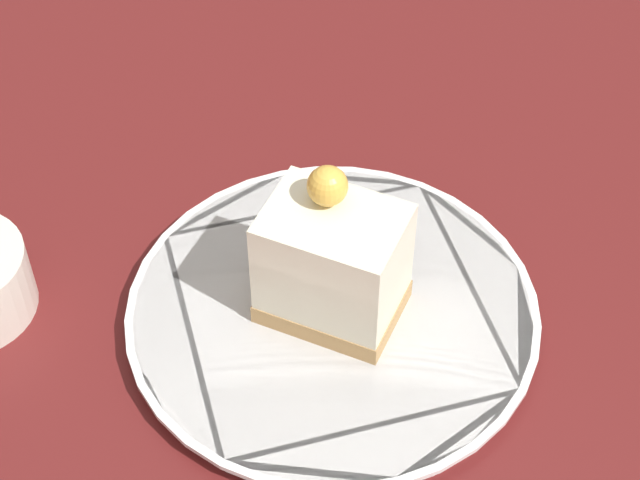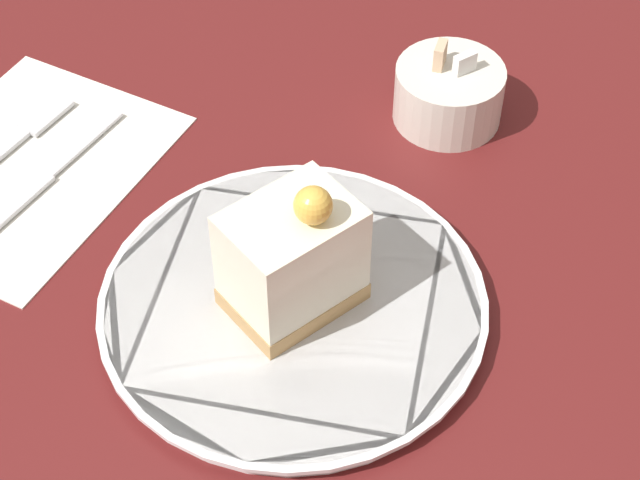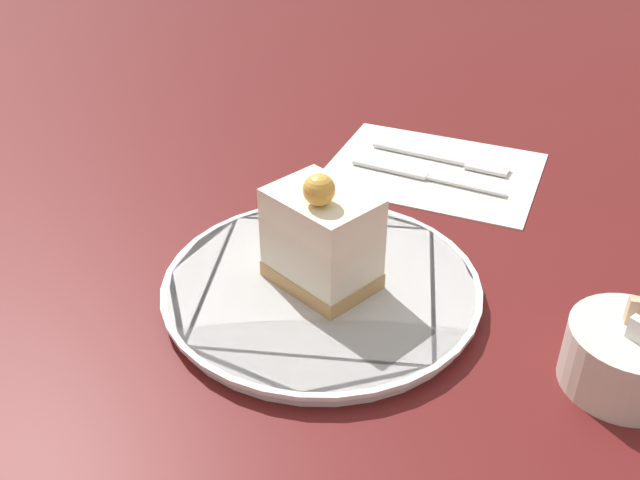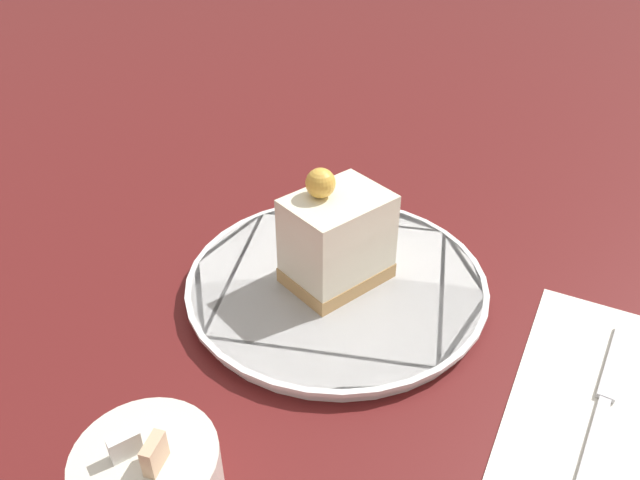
# 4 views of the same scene
# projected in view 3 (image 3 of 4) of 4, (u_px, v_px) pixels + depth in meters

# --- Properties ---
(ground_plane) EXTENTS (4.00, 4.00, 0.00)m
(ground_plane) POSITION_uv_depth(u_px,v_px,m) (305.00, 321.00, 0.62)
(ground_plane) COLOR #5B1919
(plate) EXTENTS (0.29, 0.29, 0.02)m
(plate) POSITION_uv_depth(u_px,v_px,m) (321.00, 287.00, 0.65)
(plate) COLOR white
(plate) RESTS_ON ground_plane
(cake_slice) EXTENTS (0.09, 0.11, 0.12)m
(cake_slice) POSITION_uv_depth(u_px,v_px,m) (322.00, 238.00, 0.62)
(cake_slice) COLOR #AD8451
(cake_slice) RESTS_ON plate
(napkin) EXTENTS (0.22, 0.26, 0.00)m
(napkin) POSITION_uv_depth(u_px,v_px,m) (433.00, 169.00, 0.85)
(napkin) COLOR white
(napkin) RESTS_ON ground_plane
(fork) EXTENTS (0.02, 0.17, 0.00)m
(fork) POSITION_uv_depth(u_px,v_px,m) (452.00, 160.00, 0.86)
(fork) COLOR silver
(fork) RESTS_ON napkin
(knife) EXTENTS (0.02, 0.19, 0.00)m
(knife) POSITION_uv_depth(u_px,v_px,m) (413.00, 173.00, 0.84)
(knife) COLOR silver
(knife) RESTS_ON napkin
(sugar_bowl) EXTENTS (0.09, 0.09, 0.07)m
(sugar_bowl) POSITION_uv_depth(u_px,v_px,m) (626.00, 357.00, 0.54)
(sugar_bowl) COLOR silver
(sugar_bowl) RESTS_ON ground_plane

